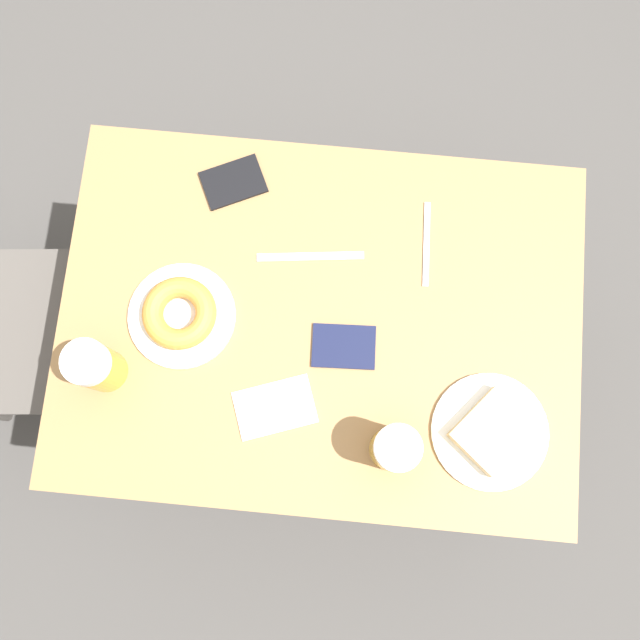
% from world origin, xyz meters
% --- Properties ---
extents(ground_plane, '(8.00, 8.00, 0.00)m').
position_xyz_m(ground_plane, '(0.00, 0.00, 0.00)').
color(ground_plane, '#474442').
extents(table, '(0.76, 1.05, 0.74)m').
position_xyz_m(table, '(0.00, 0.00, 0.68)').
color(table, '#997044').
rests_on(table, ground_plane).
extents(plate_with_cake, '(0.23, 0.23, 0.05)m').
position_xyz_m(plate_with_cake, '(-0.19, -0.35, 0.76)').
color(plate_with_cake, white).
rests_on(plate_with_cake, table).
extents(plate_with_donut, '(0.22, 0.22, 0.05)m').
position_xyz_m(plate_with_donut, '(-0.01, 0.28, 0.76)').
color(plate_with_donut, white).
rests_on(plate_with_donut, table).
extents(beer_mug_left, '(0.09, 0.09, 0.15)m').
position_xyz_m(beer_mug_left, '(-0.14, 0.41, 0.81)').
color(beer_mug_left, gold).
rests_on(beer_mug_left, table).
extents(beer_mug_center, '(0.09, 0.09, 0.15)m').
position_xyz_m(beer_mug_center, '(-0.24, -0.16, 0.81)').
color(beer_mug_center, gold).
rests_on(beer_mug_center, table).
extents(napkin_folded, '(0.14, 0.18, 0.00)m').
position_xyz_m(napkin_folded, '(-0.18, 0.07, 0.74)').
color(napkin_folded, white).
rests_on(napkin_folded, table).
extents(fork, '(0.18, 0.02, 0.00)m').
position_xyz_m(fork, '(0.18, -0.20, 0.74)').
color(fork, silver).
rests_on(fork, table).
extents(knife, '(0.04, 0.22, 0.00)m').
position_xyz_m(knife, '(0.13, 0.03, 0.74)').
color(knife, silver).
rests_on(knife, table).
extents(passport_near_edge, '(0.13, 0.15, 0.01)m').
position_xyz_m(passport_near_edge, '(0.28, 0.21, 0.74)').
color(passport_near_edge, black).
rests_on(passport_near_edge, table).
extents(passport_far_edge, '(0.09, 0.13, 0.01)m').
position_xyz_m(passport_far_edge, '(-0.05, -0.05, 0.74)').
color(passport_far_edge, '#141938').
rests_on(passport_far_edge, table).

